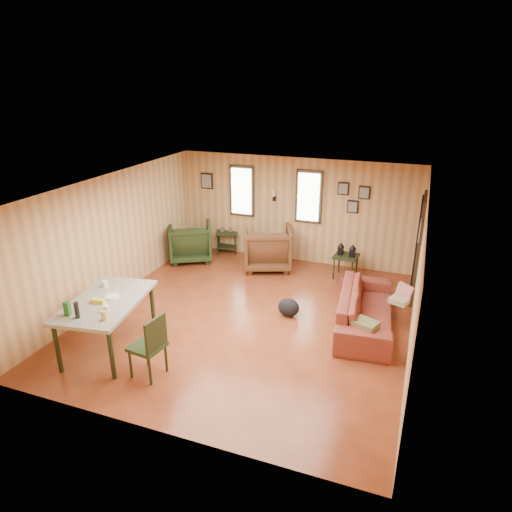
{
  "coord_description": "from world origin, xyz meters",
  "views": [
    {
      "loc": [
        2.63,
        -6.71,
        4.06
      ],
      "look_at": [
        0.0,
        0.4,
        1.05
      ],
      "focal_mm": 32.0,
      "sensor_mm": 36.0,
      "label": 1
    }
  ],
  "objects": [
    {
      "name": "recliner_green",
      "position": [
        -2.29,
        2.15,
        0.49
      ],
      "size": [
        1.26,
        1.23,
        0.97
      ],
      "primitive_type": "imported",
      "rotation": [
        0.0,
        0.0,
        -2.63
      ],
      "color": "#212F15",
      "rests_on": "ground"
    },
    {
      "name": "end_table",
      "position": [
        -1.68,
        2.89,
        0.36
      ],
      "size": [
        0.63,
        0.6,
        0.64
      ],
      "rotation": [
        0.0,
        0.0,
        0.34
      ],
      "color": "black",
      "rests_on": "ground"
    },
    {
      "name": "sofa_pillows",
      "position": [
        2.32,
        0.22,
        0.49
      ],
      "size": [
        0.87,
        1.55,
        0.32
      ],
      "rotation": [
        0.0,
        0.0,
        -0.38
      ],
      "color": "brown",
      "rests_on": "sofa"
    },
    {
      "name": "room",
      "position": [
        0.17,
        0.27,
        1.21
      ],
      "size": [
        5.54,
        6.04,
        2.44
      ],
      "color": "brown",
      "rests_on": "ground"
    },
    {
      "name": "backpack",
      "position": [
        0.66,
        0.33,
        0.17
      ],
      "size": [
        0.46,
        0.4,
        0.34
      ],
      "rotation": [
        0.0,
        0.0,
        -0.33
      ],
      "color": "black",
      "rests_on": "ground"
    },
    {
      "name": "cooler",
      "position": [
        1.49,
        1.78,
        0.11
      ],
      "size": [
        0.37,
        0.32,
        0.23
      ],
      "rotation": [
        0.0,
        0.0,
        0.32
      ],
      "color": "maroon",
      "rests_on": "ground"
    },
    {
      "name": "dining_table",
      "position": [
        -1.71,
        -1.67,
        0.78
      ],
      "size": [
        1.26,
        1.81,
        1.1
      ],
      "rotation": [
        0.0,
        0.0,
        0.16
      ],
      "color": "gray",
      "rests_on": "ground"
    },
    {
      "name": "side_table",
      "position": [
        1.31,
        2.38,
        0.53
      ],
      "size": [
        0.54,
        0.54,
        0.78
      ],
      "rotation": [
        0.0,
        0.0,
        -0.11
      ],
      "color": "black",
      "rests_on": "ground"
    },
    {
      "name": "dining_chair",
      "position": [
        -0.67,
        -2.06,
        0.54
      ],
      "size": [
        0.49,
        0.49,
        0.97
      ],
      "rotation": [
        0.0,
        0.0,
        -0.13
      ],
      "color": "#212F15",
      "rests_on": "ground"
    },
    {
      "name": "sofa",
      "position": [
        2.0,
        0.44,
        0.44
      ],
      "size": [
        0.86,
        2.3,
        0.88
      ],
      "primitive_type": "imported",
      "rotation": [
        0.0,
        0.0,
        1.66
      ],
      "color": "maroon",
      "rests_on": "ground"
    },
    {
      "name": "recliner_brown",
      "position": [
        -0.44,
        2.31,
        0.52
      ],
      "size": [
        1.29,
        1.25,
        1.04
      ],
      "primitive_type": "imported",
      "rotation": [
        0.0,
        0.0,
        3.51
      ],
      "color": "#512F18",
      "rests_on": "ground"
    }
  ]
}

